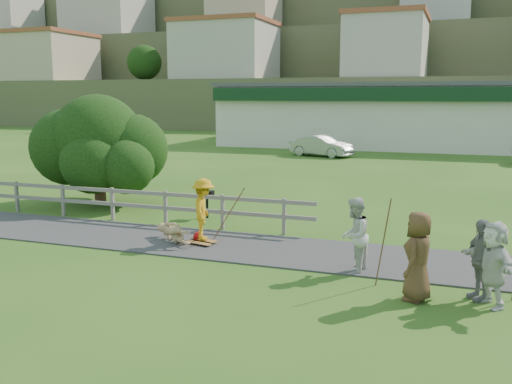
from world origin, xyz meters
TOP-DOWN VIEW (x-y plane):
  - ground at (0.00, 0.00)m, footprint 260.00×260.00m
  - path at (0.00, 1.50)m, footprint 34.00×3.00m
  - fence at (-4.62, 3.30)m, footprint 15.05×0.10m
  - strip_mall at (4.00, 34.94)m, footprint 32.50×10.75m
  - hillside at (0.00, 91.31)m, footprint 220.00×67.00m
  - skater_rider at (0.15, 1.58)m, footprint 1.00×1.28m
  - skater_fallen at (-0.66, 1.32)m, footprint 1.32×1.55m
  - spectator_a at (4.63, 0.29)m, footprint 0.80×0.96m
  - spectator_b at (7.37, -0.62)m, footprint 0.85×1.06m
  - spectator_c at (6.17, -1.08)m, footprint 0.76×1.00m
  - spectator_d at (7.58, -0.92)m, footprint 1.28×1.64m
  - car_silver at (-2.12, 25.36)m, footprint 4.62×2.76m
  - tree at (-6.12, 5.64)m, footprint 5.58×5.58m
  - bbq at (-1.16, 4.68)m, footprint 0.47×0.37m
  - longboard_rider at (0.15, 1.58)m, footprint 0.91×0.49m
  - longboard_fallen at (0.14, 1.22)m, footprint 0.85×0.38m
  - helmet at (-0.06, 1.67)m, footprint 0.30×0.30m
  - pole_rider at (0.75, 1.98)m, footprint 0.03×0.03m
  - pole_spec_left at (5.39, -0.45)m, footprint 0.03×0.03m

SIDE VIEW (x-z plane):
  - ground at x=0.00m, z-range 0.00..0.00m
  - path at x=0.00m, z-range 0.00..0.04m
  - longboard_fallen at x=0.14m, z-range 0.00..0.09m
  - longboard_rider at x=0.15m, z-range 0.00..0.10m
  - helmet at x=-0.06m, z-range 0.00..0.30m
  - skater_fallen at x=-0.66m, z-range 0.00..0.60m
  - bbq at x=-1.16m, z-range 0.00..0.94m
  - car_silver at x=-2.12m, z-range 0.00..1.44m
  - fence at x=-4.62m, z-range 0.17..1.27m
  - spectator_b at x=7.37m, z-range 0.00..1.69m
  - spectator_d at x=7.58m, z-range 0.00..1.73m
  - skater_rider at x=0.15m, z-range 0.00..1.75m
  - spectator_a at x=4.63m, z-range 0.00..1.80m
  - spectator_c at x=6.17m, z-range 0.00..1.84m
  - pole_rider at x=0.75m, z-range 0.00..1.88m
  - pole_spec_left at x=5.39m, z-range 0.00..1.99m
  - tree at x=-6.12m, z-range 0.00..3.60m
  - strip_mall at x=4.00m, z-range 0.03..5.13m
  - hillside at x=0.00m, z-range -9.34..38.16m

